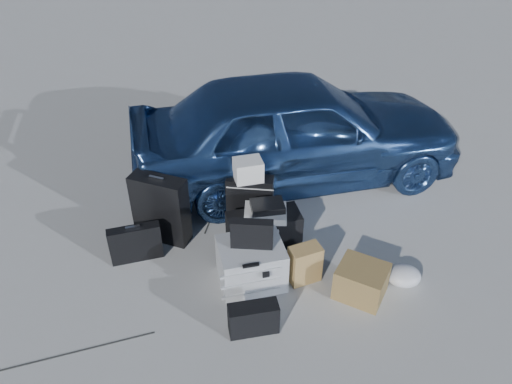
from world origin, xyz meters
TOP-DOWN VIEW (x-y plane):
  - ground at (0.00, 0.00)m, footprint 60.00×60.00m
  - car at (0.62, 2.10)m, footprint 3.93×2.30m
  - pelican_case at (0.13, 0.37)m, footprint 0.66×0.58m
  - laptop_bag at (0.13, 0.37)m, footprint 0.37×0.12m
  - briefcase at (-0.97, 0.65)m, footprint 0.49×0.24m
  - suitcase_left at (-0.76, 0.97)m, footprint 0.58×0.37m
  - suitcase_right at (0.11, 1.20)m, footprint 0.49×0.22m
  - white_carton at (0.09, 1.18)m, footprint 0.31×0.28m
  - duffel_bag at (0.25, 0.87)m, footprint 0.76×0.47m
  - flat_box_white at (0.26, 0.87)m, footprint 0.41×0.31m
  - flat_box_black at (0.28, 0.88)m, footprint 0.34×0.27m
  - kraft_bag at (0.61, 0.38)m, footprint 0.32×0.26m
  - cardboard_box at (1.09, 0.20)m, footprint 0.53×0.51m
  - plastic_bag at (1.50, 0.34)m, footprint 0.31×0.27m
  - messenger_bag at (0.15, -0.20)m, footprint 0.43×0.23m

SIDE VIEW (x-z plane):
  - ground at x=0.00m, z-range 0.00..0.00m
  - plastic_bag at x=1.50m, z-range 0.00..0.17m
  - messenger_bag at x=0.15m, z-range 0.00..0.28m
  - cardboard_box at x=1.09m, z-range 0.00..0.31m
  - duffel_bag at x=0.25m, z-range 0.00..0.35m
  - kraft_bag at x=0.61m, z-range 0.00..0.37m
  - briefcase at x=-0.97m, z-range 0.00..0.38m
  - pelican_case at x=0.13m, z-range 0.00..0.41m
  - suitcase_right at x=0.11m, z-range 0.00..0.56m
  - suitcase_left at x=-0.76m, z-range 0.00..0.71m
  - flat_box_white at x=0.26m, z-range 0.35..0.42m
  - flat_box_black at x=0.28m, z-range 0.42..0.49m
  - laptop_bag at x=0.13m, z-range 0.41..0.68m
  - car at x=0.62m, z-range 0.00..1.26m
  - white_carton at x=0.09m, z-range 0.56..0.78m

